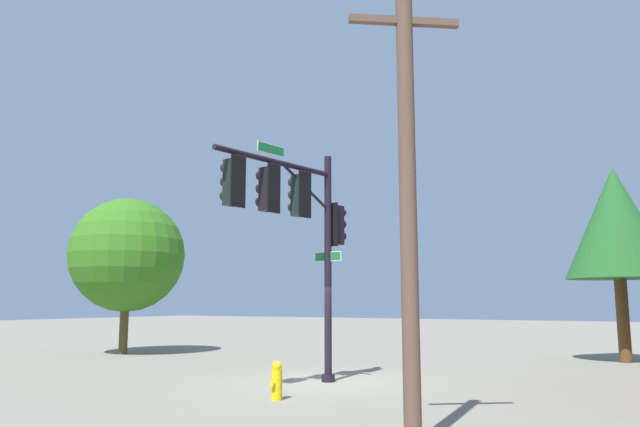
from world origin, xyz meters
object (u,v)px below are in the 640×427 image
(signal_pole_assembly, at_px, (296,215))
(fire_hydrant, at_px, (277,381))
(tree_mid, at_px, (616,223))
(utility_pole, at_px, (408,195))
(tree_near, at_px, (127,255))

(signal_pole_assembly, bearing_deg, fire_hydrant, 21.30)
(tree_mid, bearing_deg, fire_hydrant, -25.14)
(fire_hydrant, bearing_deg, utility_pole, 57.54)
(signal_pole_assembly, distance_m, tree_near, 12.15)
(utility_pole, distance_m, tree_near, 18.63)
(signal_pole_assembly, xyz_separation_m, utility_pole, (4.62, 4.94, -0.62))
(fire_hydrant, bearing_deg, tree_mid, 154.86)
(signal_pole_assembly, relative_size, fire_hydrant, 7.43)
(signal_pole_assembly, xyz_separation_m, tree_mid, (-11.02, 6.85, 0.60))
(fire_hydrant, height_order, tree_mid, tree_mid)
(tree_near, bearing_deg, utility_pole, 60.27)
(utility_pole, xyz_separation_m, tree_near, (-9.24, -16.18, 0.32))
(signal_pole_assembly, height_order, fire_hydrant, signal_pole_assembly)
(fire_hydrant, relative_size, tree_near, 0.13)
(tree_near, height_order, tree_mid, tree_mid)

